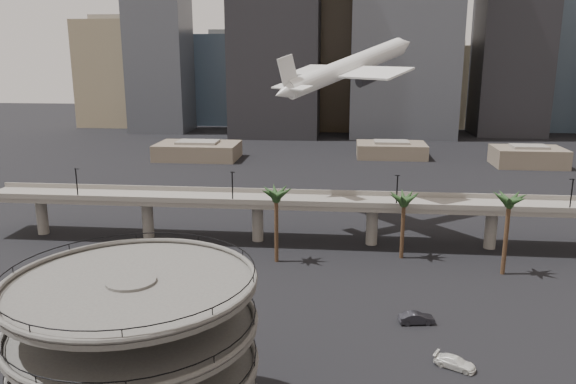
# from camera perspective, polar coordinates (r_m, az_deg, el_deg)

# --- Properties ---
(parking_ramp) EXTENTS (22.20, 22.20, 17.35)m
(parking_ramp) POSITION_cam_1_polar(r_m,az_deg,el_deg) (54.25, -15.22, -14.89)
(parking_ramp) COLOR #4E4C49
(parking_ramp) RESTS_ON ground
(overpass) EXTENTS (130.00, 9.30, 14.70)m
(overpass) POSITION_cam_1_polar(r_m,az_deg,el_deg) (107.07, 2.70, -1.40)
(overpass) COLOR slate
(overpass) RESTS_ON ground
(palm_trees) EXTENTS (42.40, 10.40, 14.00)m
(palm_trees) POSITION_cam_1_polar(r_m,az_deg,el_deg) (96.29, 10.76, -0.86)
(palm_trees) COLOR #4D3421
(palm_trees) RESTS_ON ground
(low_buildings) EXTENTS (135.00, 27.50, 6.80)m
(low_buildings) POSITION_cam_1_polar(r_m,az_deg,el_deg) (193.26, 6.13, 4.06)
(low_buildings) COLOR brown
(low_buildings) RESTS_ON ground
(skyline) EXTENTS (269.00, 86.00, 114.85)m
(skyline) POSITION_cam_1_polar(r_m,az_deg,el_deg) (265.53, 8.12, 15.12)
(skyline) COLOR gray
(skyline) RESTS_ON ground
(airborne_jet) EXTENTS (29.72, 28.34, 13.47)m
(airborne_jet) POSITION_cam_1_polar(r_m,az_deg,el_deg) (115.53, 6.04, 12.42)
(airborne_jet) COLOR silver
(airborne_jet) RESTS_ON ground
(car_a) EXTENTS (5.12, 2.57, 1.67)m
(car_a) POSITION_cam_1_polar(r_m,az_deg,el_deg) (73.83, -6.23, -14.22)
(car_a) COLOR maroon
(car_a) RESTS_ON ground
(car_b) EXTENTS (4.98, 2.38, 1.58)m
(car_b) POSITION_cam_1_polar(r_m,az_deg,el_deg) (79.55, 12.93, -12.38)
(car_b) COLOR black
(car_b) RESTS_ON ground
(car_c) EXTENTS (5.14, 3.94, 1.39)m
(car_c) POSITION_cam_1_polar(r_m,az_deg,el_deg) (70.70, 16.59, -16.25)
(car_c) COLOR white
(car_c) RESTS_ON ground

